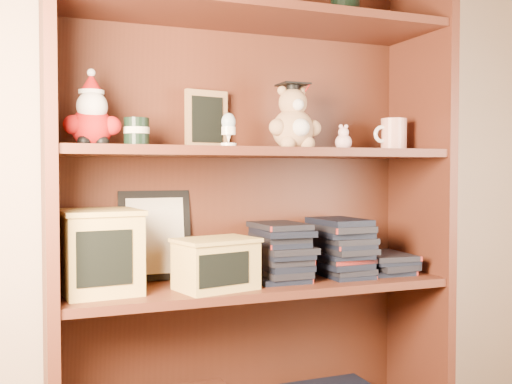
# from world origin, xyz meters

# --- Properties ---
(bookcase) EXTENTS (1.20, 0.35, 1.60)m
(bookcase) POSITION_xyz_m (0.01, 1.36, 0.78)
(bookcase) COLOR #502417
(bookcase) RESTS_ON ground
(shelf_lower) EXTENTS (1.14, 0.33, 0.02)m
(shelf_lower) POSITION_xyz_m (0.01, 1.30, 0.54)
(shelf_lower) COLOR #502417
(shelf_lower) RESTS_ON ground
(shelf_upper) EXTENTS (1.14, 0.33, 0.02)m
(shelf_upper) POSITION_xyz_m (0.01, 1.30, 0.94)
(shelf_upper) COLOR #502417
(shelf_upper) RESTS_ON ground
(santa_plush) EXTENTS (0.15, 0.11, 0.21)m
(santa_plush) POSITION_xyz_m (-0.46, 1.30, 1.03)
(santa_plush) COLOR #A50F0F
(santa_plush) RESTS_ON shelf_upper
(teachers_tin) EXTENTS (0.07, 0.07, 0.08)m
(teachers_tin) POSITION_xyz_m (-0.34, 1.30, 0.99)
(teachers_tin) COLOR black
(teachers_tin) RESTS_ON shelf_upper
(chalkboard_plaque) EXTENTS (0.14, 0.09, 0.18)m
(chalkboard_plaque) POSITION_xyz_m (-0.11, 1.42, 1.04)
(chalkboard_plaque) COLOR #9E7547
(chalkboard_plaque) RESTS_ON shelf_upper
(egg_cup) EXTENTS (0.04, 0.04, 0.09)m
(egg_cup) POSITION_xyz_m (-0.10, 1.23, 1.00)
(egg_cup) COLOR white
(egg_cup) RESTS_ON shelf_upper
(grad_teddy_bear) EXTENTS (0.17, 0.15, 0.21)m
(grad_teddy_bear) POSITION_xyz_m (0.13, 1.30, 1.03)
(grad_teddy_bear) COLOR tan
(grad_teddy_bear) RESTS_ON shelf_upper
(pink_figurine) EXTENTS (0.05, 0.05, 0.08)m
(pink_figurine) POSITION_xyz_m (0.31, 1.30, 0.98)
(pink_figurine) COLOR beige
(pink_figurine) RESTS_ON shelf_upper
(teacher_mug) EXTENTS (0.12, 0.08, 0.10)m
(teacher_mug) POSITION_xyz_m (0.49, 1.30, 1.00)
(teacher_mug) COLOR silver
(teacher_mug) RESTS_ON shelf_upper
(certificate_frame) EXTENTS (0.22, 0.06, 0.27)m
(certificate_frame) POSITION_xyz_m (-0.26, 1.44, 0.69)
(certificate_frame) COLOR black
(certificate_frame) RESTS_ON shelf_lower
(treats_box) EXTENTS (0.23, 0.23, 0.23)m
(treats_box) POSITION_xyz_m (-0.44, 1.30, 0.67)
(treats_box) COLOR tan
(treats_box) RESTS_ON shelf_lower
(pencils_box) EXTENTS (0.25, 0.20, 0.14)m
(pencils_box) POSITION_xyz_m (-0.14, 1.24, 0.62)
(pencils_box) COLOR tan
(pencils_box) RESTS_ON shelf_lower
(book_stack_left) EXTENTS (0.14, 0.20, 0.16)m
(book_stack_left) POSITION_xyz_m (0.09, 1.30, 0.63)
(book_stack_left) COLOR black
(book_stack_left) RESTS_ON shelf_lower
(book_stack_mid) EXTENTS (0.14, 0.20, 0.18)m
(book_stack_mid) POSITION_xyz_m (0.30, 1.30, 0.64)
(book_stack_mid) COLOR black
(book_stack_mid) RESTS_ON shelf_lower
(book_stack_right) EXTENTS (0.14, 0.20, 0.06)m
(book_stack_right) POSITION_xyz_m (0.46, 1.30, 0.58)
(book_stack_right) COLOR black
(book_stack_right) RESTS_ON shelf_lower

